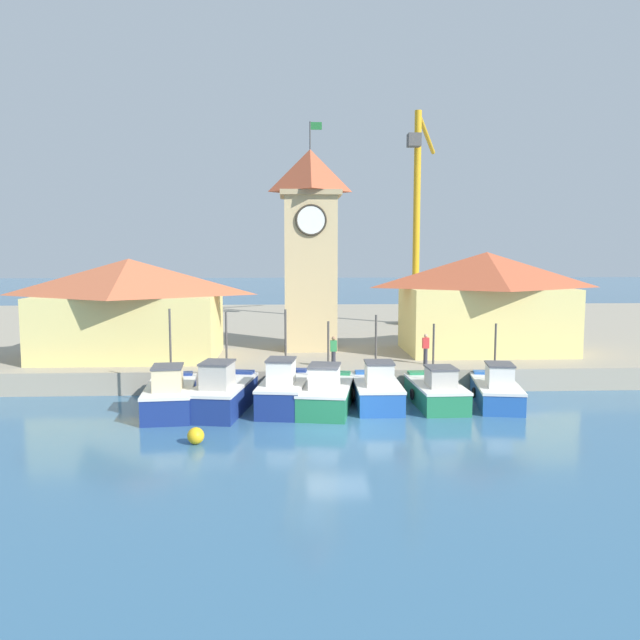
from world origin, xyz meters
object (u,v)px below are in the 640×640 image
object	(u,v)px
fishing_boat_far_left	(170,395)
fishing_boat_left_inner	(284,391)
fishing_boat_center	(377,390)
warehouse_right	(485,301)
dock_worker_near_tower	(334,351)
dock_worker_along_quay	(426,348)
clock_tower	(310,245)
fishing_boat_mid_right	(436,391)
fishing_boat_right_inner	(496,390)
fishing_boat_left_outer	(223,393)
port_crane_near	(416,244)
warehouse_left	(130,307)
mooring_buoy	(196,436)
fishing_boat_mid_left	(326,393)

from	to	relation	value
fishing_boat_far_left	fishing_boat_left_inner	world-z (taller)	fishing_boat_far_left
fishing_boat_center	warehouse_right	world-z (taller)	warehouse_right
dock_worker_near_tower	dock_worker_along_quay	xyz separation A→B (m)	(4.94, 0.78, 0.00)
clock_tower	dock_worker_along_quay	world-z (taller)	clock_tower
fishing_boat_far_left	fishing_boat_mid_right	size ratio (longest dim) A/B	1.11
fishing_boat_right_inner	dock_worker_near_tower	world-z (taller)	fishing_boat_right_inner
fishing_boat_center	dock_worker_near_tower	world-z (taller)	fishing_boat_center
fishing_boat_mid_right	dock_worker_along_quay	size ratio (longest dim) A/B	2.92
fishing_boat_left_outer	clock_tower	xyz separation A→B (m)	(4.26, 10.52, 6.71)
port_crane_near	clock_tower	bearing A→B (deg)	-125.30
fishing_boat_center	warehouse_left	size ratio (longest dim) A/B	0.45
fishing_boat_far_left	mooring_buoy	size ratio (longest dim) A/B	8.41
fishing_boat_left_inner	warehouse_right	size ratio (longest dim) A/B	0.51
fishing_boat_far_left	clock_tower	xyz separation A→B (m)	(6.57, 10.60, 6.75)
fishing_boat_center	fishing_boat_mid_right	world-z (taller)	fishing_boat_center
dock_worker_near_tower	fishing_boat_right_inner	bearing A→B (deg)	-25.68
fishing_boat_mid_left	clock_tower	size ratio (longest dim) A/B	0.40
fishing_boat_left_outer	dock_worker_near_tower	size ratio (longest dim) A/B	3.37
fishing_boat_left_outer	warehouse_right	bearing A→B (deg)	31.15
clock_tower	fishing_boat_mid_left	bearing A→B (deg)	-87.90
mooring_buoy	fishing_boat_mid_right	bearing A→B (deg)	27.71
fishing_boat_right_inner	clock_tower	distance (m)	14.66
fishing_boat_mid_left	fishing_boat_center	bearing A→B (deg)	9.94
fishing_boat_mid_left	dock_worker_along_quay	world-z (taller)	fishing_boat_mid_left
warehouse_right	fishing_boat_mid_right	bearing A→B (deg)	-120.31
warehouse_right	fishing_boat_right_inner	bearing A→B (deg)	-103.62
fishing_boat_mid_right	clock_tower	world-z (taller)	clock_tower
fishing_boat_mid_left	warehouse_left	bearing A→B (deg)	144.14
clock_tower	dock_worker_near_tower	distance (m)	8.52
warehouse_right	dock_worker_along_quay	size ratio (longest dim) A/B	6.05
clock_tower	fishing_boat_left_outer	bearing A→B (deg)	-112.03
fishing_boat_center	fishing_boat_right_inner	xyz separation A→B (m)	(5.59, 0.04, -0.06)
fishing_boat_mid_left	fishing_boat_mid_right	size ratio (longest dim) A/B	1.15
fishing_boat_left_inner	dock_worker_near_tower	xyz separation A→B (m)	(2.52, 3.82, 1.17)
fishing_boat_center	fishing_boat_right_inner	bearing A→B (deg)	0.41
fishing_boat_mid_left	fishing_boat_center	world-z (taller)	fishing_boat_center
fishing_boat_mid_right	clock_tower	xyz separation A→B (m)	(-5.49, 9.97, 6.84)
fishing_boat_left_inner	warehouse_right	bearing A→B (deg)	35.73
clock_tower	warehouse_left	xyz separation A→B (m)	(-10.20, -2.75, -3.52)
fishing_boat_mid_left	dock_worker_along_quay	bearing A→B (deg)	40.70
fishing_boat_right_inner	dock_worker_near_tower	bearing A→B (deg)	154.32
mooring_buoy	dock_worker_near_tower	xyz separation A→B (m)	(5.72, 8.93, 1.68)
clock_tower	warehouse_left	distance (m)	11.14
fishing_boat_right_inner	dock_worker_along_quay	xyz separation A→B (m)	(-2.40, 4.31, 1.31)
fishing_boat_left_outer	port_crane_near	world-z (taller)	port_crane_near
warehouse_right	port_crane_near	bearing A→B (deg)	94.78
dock_worker_near_tower	fishing_boat_left_inner	bearing A→B (deg)	-123.44
fishing_boat_mid_left	dock_worker_near_tower	world-z (taller)	fishing_boat_mid_left
dock_worker_along_quay	warehouse_right	bearing A→B (deg)	41.78
fishing_boat_far_left	fishing_boat_mid_left	distance (m)	6.96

